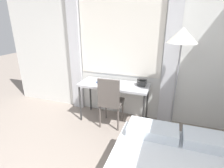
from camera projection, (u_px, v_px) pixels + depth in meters
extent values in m
cube|color=silver|center=(118.00, 49.00, 3.34)|extent=(5.06, 0.05, 2.70)
cube|color=white|center=(120.00, 36.00, 3.21)|extent=(1.59, 0.01, 1.50)
cube|color=silver|center=(75.00, 50.00, 3.57)|extent=(0.24, 0.06, 2.60)
cube|color=silver|center=(171.00, 55.00, 2.99)|extent=(0.24, 0.06, 2.60)
cube|color=#B2B2B7|center=(114.00, 85.00, 3.23)|extent=(1.29, 0.53, 0.04)
cylinder|color=#333333|center=(80.00, 104.00, 3.35)|extent=(0.04, 0.04, 0.72)
cylinder|color=#333333|center=(143.00, 114.00, 2.98)|extent=(0.04, 0.04, 0.72)
cylinder|color=#333333|center=(90.00, 95.00, 3.75)|extent=(0.04, 0.04, 0.72)
cylinder|color=#333333|center=(147.00, 103.00, 3.37)|extent=(0.04, 0.04, 0.72)
cube|color=#59514C|center=(112.00, 102.00, 3.18)|extent=(0.41, 0.41, 0.05)
cube|color=#59514C|center=(108.00, 93.00, 2.93)|extent=(0.38, 0.05, 0.47)
cylinder|color=#59514C|center=(100.00, 117.00, 3.16)|extent=(0.03, 0.03, 0.44)
cylinder|color=#59514C|center=(118.00, 120.00, 3.07)|extent=(0.03, 0.03, 0.44)
cylinder|color=#59514C|center=(106.00, 108.00, 3.47)|extent=(0.03, 0.03, 0.44)
cylinder|color=#59514C|center=(123.00, 111.00, 3.37)|extent=(0.03, 0.03, 0.44)
cube|color=silver|center=(153.00, 130.00, 2.18)|extent=(0.61, 0.32, 0.12)
cube|color=silver|center=(211.00, 141.00, 1.98)|extent=(0.61, 0.32, 0.12)
cylinder|color=#4C4C51|center=(169.00, 133.00, 3.05)|extent=(0.30, 0.30, 0.03)
cylinder|color=gray|center=(175.00, 92.00, 2.78)|extent=(0.02, 0.02, 1.53)
cone|color=silver|center=(183.00, 35.00, 2.48)|extent=(0.44, 0.44, 0.22)
cube|color=#2D2D2D|center=(142.00, 83.00, 3.14)|extent=(0.15, 0.17, 0.09)
cube|color=#2D2D2D|center=(142.00, 80.00, 3.12)|extent=(0.17, 0.06, 0.02)
cube|color=navy|center=(105.00, 81.00, 3.32)|extent=(0.31, 0.22, 0.02)
cube|color=white|center=(105.00, 81.00, 3.32)|extent=(0.29, 0.21, 0.01)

